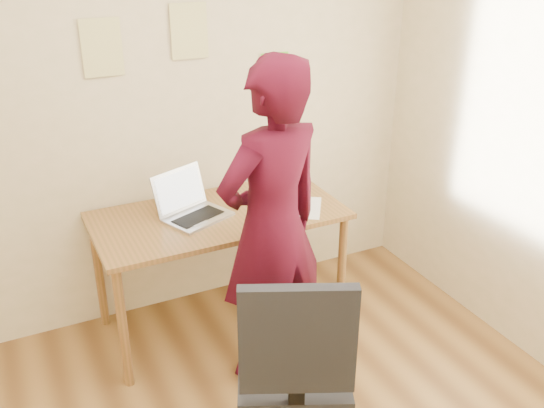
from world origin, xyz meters
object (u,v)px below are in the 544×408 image
laptop (191,207)px  office_chair (294,389)px  desk (219,227)px  phone (262,221)px  person (272,228)px

laptop → office_chair: bearing=-111.8°
desk → phone: bearing=-49.8°
desk → phone: size_ratio=11.17×
phone → person: size_ratio=0.07×
phone → desk: bearing=123.7°
desk → phone: (0.18, -0.21, 0.09)m
desk → phone: 0.29m
laptop → office_chair: office_chair is taller
desk → phone: phone is taller
phone → person: person is taller
phone → person: bearing=-112.8°
laptop → phone: bearing=-59.8°
desk → person: (0.09, -0.51, 0.21)m
desk → office_chair: size_ratio=1.33×
phone → office_chair: bearing=-114.1°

